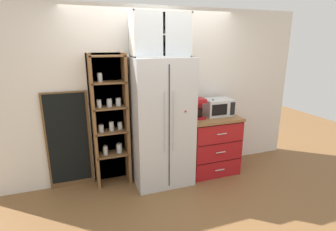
{
  "coord_description": "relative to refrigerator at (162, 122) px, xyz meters",
  "views": [
    {
      "loc": [
        -1.14,
        -3.4,
        2.04
      ],
      "look_at": [
        0.1,
        0.03,
        1.02
      ],
      "focal_mm": 27.87,
      "sensor_mm": 36.0,
      "label": 1
    }
  ],
  "objects": [
    {
      "name": "bottle_cobalt",
      "position": [
        0.85,
        0.03,
        0.12
      ],
      "size": [
        0.07,
        0.07,
        0.27
      ],
      "color": "navy",
      "rests_on": "counter_cabinet"
    },
    {
      "name": "chalkboard_menu",
      "position": [
        -1.29,
        0.3,
        -0.22
      ],
      "size": [
        0.6,
        0.04,
        1.4
      ],
      "color": "brown",
      "rests_on": "ground"
    },
    {
      "name": "coffee_maker",
      "position": [
        0.6,
        0.03,
        0.15
      ],
      "size": [
        0.17,
        0.2,
        0.31
      ],
      "color": "#A8161C",
      "rests_on": "counter_cabinet"
    },
    {
      "name": "wall_back_cream",
      "position": [
        -0.0,
        0.37,
        0.35
      ],
      "size": [
        4.98,
        0.1,
        2.55
      ],
      "primitive_type": "cube",
      "color": "silver",
      "rests_on": "ground"
    },
    {
      "name": "upper_cabinet",
      "position": [
        -0.0,
        0.05,
        1.21
      ],
      "size": [
        0.8,
        0.32,
        0.58
      ],
      "color": "silver",
      "rests_on": "refrigerator"
    },
    {
      "name": "refrigerator",
      "position": [
        0.0,
        0.0,
        0.0
      ],
      "size": [
        0.83,
        0.66,
        1.85
      ],
      "color": "silver",
      "rests_on": "ground"
    },
    {
      "name": "mug_sage",
      "position": [
        0.85,
        -0.01,
        0.04
      ],
      "size": [
        0.12,
        0.08,
        0.08
      ],
      "color": "#8CA37F",
      "rests_on": "counter_cabinet"
    },
    {
      "name": "counter_cabinet",
      "position": [
        0.85,
        0.03,
        -0.46
      ],
      "size": [
        0.82,
        0.62,
        0.92
      ],
      "color": "#A8161C",
      "rests_on": "ground"
    },
    {
      "name": "ground_plane",
      "position": [
        -0.0,
        -0.03,
        -0.93
      ],
      "size": [
        10.68,
        10.68,
        0.0
      ],
      "primitive_type": "plane",
      "color": "brown"
    },
    {
      "name": "bottle_clear",
      "position": [
        0.85,
        0.02,
        0.1
      ],
      "size": [
        0.07,
        0.07,
        0.24
      ],
      "color": "silver",
      "rests_on": "counter_cabinet"
    },
    {
      "name": "pantry_shelf_column",
      "position": [
        -0.7,
        0.24,
        0.05
      ],
      "size": [
        0.54,
        0.32,
        1.91
      ],
      "color": "brown",
      "rests_on": "ground"
    },
    {
      "name": "mug_cream",
      "position": [
        0.85,
        0.11,
        0.05
      ],
      "size": [
        0.12,
        0.09,
        0.1
      ],
      "color": "silver",
      "rests_on": "counter_cabinet"
    },
    {
      "name": "microwave",
      "position": [
        0.96,
        0.08,
        0.13
      ],
      "size": [
        0.44,
        0.33,
        0.26
      ],
      "color": "silver",
      "rests_on": "counter_cabinet"
    }
  ]
}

